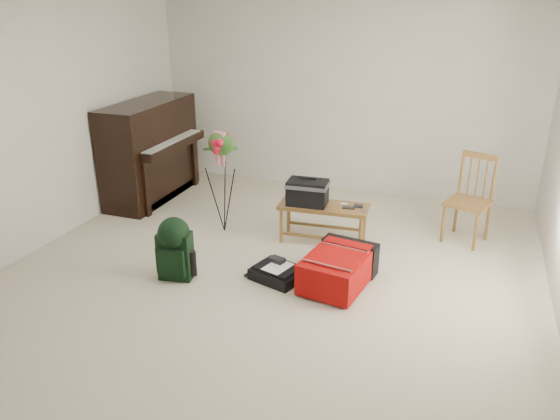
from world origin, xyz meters
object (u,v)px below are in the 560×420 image
at_px(dining_chair, 469,200).
at_px(green_backpack, 174,246).
at_px(flower_stand, 222,183).
at_px(black_duffel, 277,272).
at_px(piano, 151,153).
at_px(bench, 313,196).
at_px(red_suitcase, 339,266).

distance_m(dining_chair, green_backpack, 3.11).
bearing_deg(flower_stand, green_backpack, -71.55).
bearing_deg(black_duffel, piano, 163.47).
xyz_separation_m(piano, dining_chair, (3.89, -0.01, -0.14)).
relative_size(piano, black_duffel, 2.83).
xyz_separation_m(piano, green_backpack, (1.37, -1.82, -0.26)).
relative_size(black_duffel, flower_stand, 0.45).
relative_size(bench, green_backpack, 1.58).
xyz_separation_m(dining_chair, red_suitcase, (-1.05, -1.38, -0.29)).
bearing_deg(flower_stand, black_duffel, -24.94).
bearing_deg(bench, green_backpack, -132.22).
height_order(bench, red_suitcase, bench).
bearing_deg(piano, flower_stand, -27.31).
height_order(black_duffel, green_backpack, green_backpack).
bearing_deg(bench, dining_chair, 16.44).
bearing_deg(bench, red_suitcase, -61.75).
height_order(green_backpack, flower_stand, flower_stand).
height_order(piano, black_duffel, piano).
bearing_deg(green_backpack, dining_chair, 26.71).
bearing_deg(bench, piano, 161.65).
bearing_deg(red_suitcase, green_backpack, -154.67).
bearing_deg(dining_chair, green_backpack, -125.28).
bearing_deg(flower_stand, dining_chair, 31.33).
distance_m(piano, flower_stand, 1.50).
bearing_deg(piano, bench, -14.25).
bearing_deg(red_suitcase, flower_stand, 163.87).
xyz_separation_m(black_duffel, flower_stand, (-0.95, 0.83, 0.51)).
bearing_deg(dining_chair, red_suitcase, -108.42).
distance_m(dining_chair, black_duffel, 2.25).
distance_m(bench, red_suitcase, 1.00).
height_order(bench, green_backpack, bench).
bearing_deg(dining_chair, piano, -161.16).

